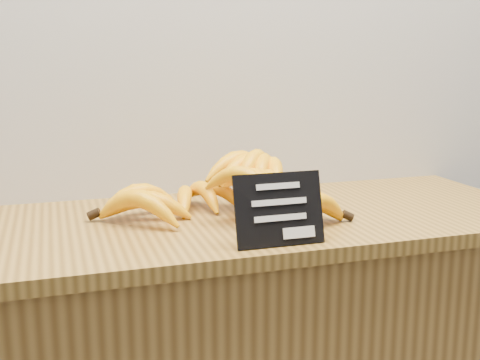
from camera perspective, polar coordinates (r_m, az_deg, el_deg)
The scene contains 3 objects.
counter_top at distance 1.32m, azimuth -0.66°, elevation -4.04°, with size 1.38×0.54×0.03m, color olive.
chalkboard_sign at distance 1.11m, azimuth 3.74°, elevation -2.80°, with size 0.17×0.01×0.14m, color black.
banana_pile at distance 1.30m, azimuth -1.21°, elevation -1.20°, with size 0.52×0.39×0.12m.
Camera 1 is at (-0.27, 1.54, 1.28)m, focal length 45.00 mm.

